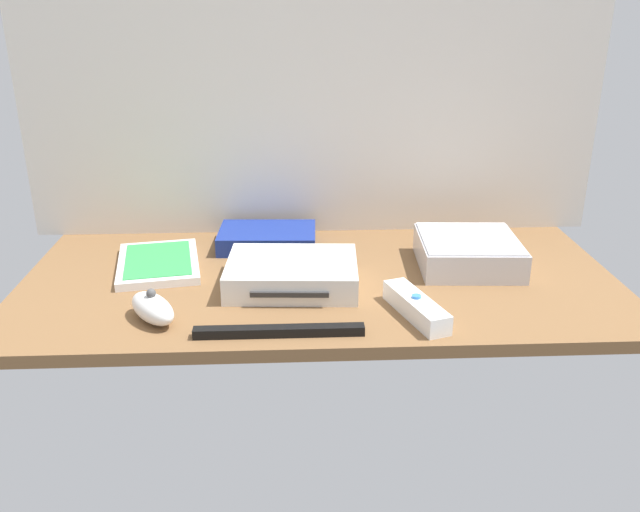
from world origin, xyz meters
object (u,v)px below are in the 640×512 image
at_px(game_console, 292,273).
at_px(network_router, 267,238).
at_px(remote_nunchuk, 153,308).
at_px(game_case, 158,263).
at_px(remote_wand, 416,307).
at_px(sensor_bar, 279,331).
at_px(mini_computer, 468,252).

distance_m(game_console, network_router, 0.19).
relative_size(game_console, remote_nunchuk, 2.06).
height_order(game_case, remote_nunchuk, remote_nunchuk).
distance_m(remote_wand, sensor_bar, 0.21).
distance_m(mini_computer, network_router, 0.37).
distance_m(mini_computer, remote_nunchuk, 0.55).
height_order(mini_computer, remote_wand, mini_computer).
bearing_deg(game_case, mini_computer, -11.93).
xyz_separation_m(mini_computer, remote_wand, (-0.13, -0.19, -0.01)).
xyz_separation_m(game_console, remote_nunchuk, (-0.20, -0.12, -0.00)).
relative_size(remote_wand, remote_nunchuk, 1.43).
relative_size(remote_nunchuk, sensor_bar, 0.44).
bearing_deg(remote_nunchuk, game_case, 60.53).
bearing_deg(network_router, game_console, -73.70).
distance_m(game_case, sensor_bar, 0.34).
bearing_deg(game_console, mini_computer, 16.19).
bearing_deg(sensor_bar, game_console, 83.60).
bearing_deg(game_case, game_console, -31.06).
bearing_deg(remote_nunchuk, mini_computer, -17.59).
bearing_deg(game_console, remote_wand, -29.75).
distance_m(game_case, remote_wand, 0.47).
relative_size(network_router, sensor_bar, 0.77).
xyz_separation_m(game_case, network_router, (0.19, 0.09, 0.01)).
distance_m(game_console, remote_wand, 0.22).
bearing_deg(game_console, network_router, 107.10).
bearing_deg(game_case, remote_wand, -36.53).
xyz_separation_m(remote_wand, sensor_bar, (-0.20, -0.05, -0.01)).
relative_size(remote_wand, sensor_bar, 0.63).
xyz_separation_m(game_case, sensor_bar, (0.21, -0.26, -0.00)).
relative_size(mini_computer, game_case, 0.85).
xyz_separation_m(mini_computer, game_case, (-0.54, 0.02, -0.02)).
distance_m(game_console, remote_nunchuk, 0.23).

